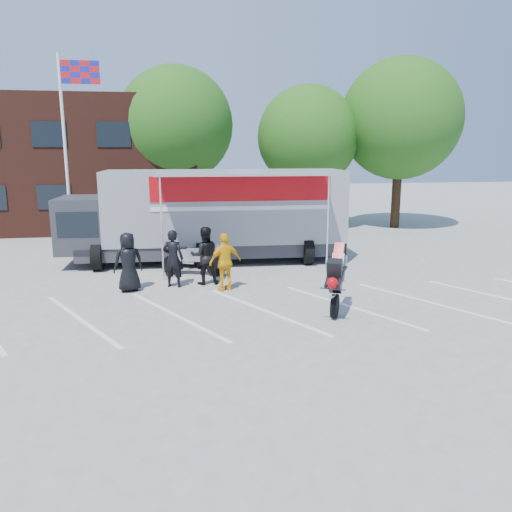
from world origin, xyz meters
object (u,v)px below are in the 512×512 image
object	(u,v)px
tree_left	(176,125)
parked_motorcycle	(194,275)
tree_right	(401,119)
spectator_leather_a	(128,262)
spectator_hivis	(225,262)
flagpole	(70,130)
spectator_leather_c	(205,256)
stunt_bike_rider	(338,310)
transporter_truck	(214,261)
tree_mid	(308,137)
spectator_leather_b	(173,259)

from	to	relation	value
tree_left	parked_motorcycle	xyz separation A→B (m)	(0.45, -10.80, -5.57)
tree_right	parked_motorcycle	xyz separation A→B (m)	(-11.55, -9.30, -5.88)
spectator_leather_a	spectator_hivis	bearing A→B (deg)	154.37
flagpole	tree_left	world-z (taller)	tree_left
spectator_leather_a	spectator_leather_c	world-z (taller)	spectator_leather_c
parked_motorcycle	stunt_bike_rider	xyz separation A→B (m)	(3.75, -4.47, 0.00)
flagpole	transporter_truck	world-z (taller)	flagpole
transporter_truck	spectator_leather_a	distance (m)	4.90
tree_mid	tree_right	size ratio (longest dim) A/B	0.84
spectator_hivis	spectator_leather_c	bearing A→B (deg)	-77.05
spectator_leather_b	spectator_hivis	distance (m)	1.73
spectator_leather_c	spectator_hivis	xyz separation A→B (m)	(0.58, -0.87, -0.04)
stunt_bike_rider	spectator_leather_c	distance (m)	4.86
stunt_bike_rider	spectator_leather_c	xyz separation A→B (m)	(-3.43, 3.31, 0.94)
tree_right	spectator_leather_c	distance (m)	16.13
parked_motorcycle	spectator_leather_a	bearing A→B (deg)	145.58
tree_right	stunt_bike_rider	distance (m)	16.88
tree_left	tree_right	distance (m)	12.10
tree_right	tree_mid	bearing A→B (deg)	174.29
spectator_leather_c	flagpole	bearing A→B (deg)	-52.76
tree_left	transporter_truck	bearing A→B (deg)	-81.48
transporter_truck	spectator_leather_b	size ratio (longest dim) A/B	6.02
flagpole	tree_left	size ratio (longest dim) A/B	0.93
transporter_truck	stunt_bike_rider	world-z (taller)	transporter_truck
flagpole	spectator_leather_c	world-z (taller)	flagpole
tree_mid	tree_right	bearing A→B (deg)	-5.71
tree_left	spectator_leather_c	distance (m)	12.85
parked_motorcycle	spectator_leather_b	world-z (taller)	spectator_leather_b
parked_motorcycle	flagpole	bearing A→B (deg)	60.92
tree_right	stunt_bike_rider	xyz separation A→B (m)	(-7.80, -13.77, -5.88)
spectator_leather_c	stunt_bike_rider	bearing A→B (deg)	133.24
parked_motorcycle	spectator_leather_c	bearing A→B (deg)	-147.95
tree_mid	parked_motorcycle	bearing A→B (deg)	-123.76
flagpole	tree_right	distance (m)	16.88
transporter_truck	spectator_hivis	size ratio (longest dim) A/B	6.12
transporter_truck	spectator_leather_b	xyz separation A→B (m)	(-1.52, -3.57, 0.92)
spectator_leather_a	spectator_hivis	xyz separation A→B (m)	(2.94, -0.38, -0.01)
stunt_bike_rider	spectator_leather_c	size ratio (longest dim) A/B	1.09
flagpole	stunt_bike_rider	distance (m)	13.52
tree_mid	spectator_leather_b	xyz separation A→B (m)	(-7.24, -11.16, -4.03)
tree_mid	spectator_leather_c	xyz separation A→B (m)	(-6.23, -10.97, -4.01)
spectator_leather_c	spectator_leather_b	bearing A→B (deg)	8.04
tree_left	spectator_leather_b	xyz separation A→B (m)	(-0.24, -12.16, -4.65)
tree_left	tree_right	size ratio (longest dim) A/B	0.95
parked_motorcycle	spectator_leather_c	size ratio (longest dim) A/B	1.24
tree_right	stunt_bike_rider	size ratio (longest dim) A/B	4.45
stunt_bike_rider	spectator_hivis	size ratio (longest dim) A/B	1.13
stunt_bike_rider	spectator_leather_c	world-z (taller)	spectator_leather_c
flagpole	tree_mid	bearing A→B (deg)	23.97
stunt_bike_rider	spectator_leather_b	xyz separation A→B (m)	(-4.44, 3.12, 0.92)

